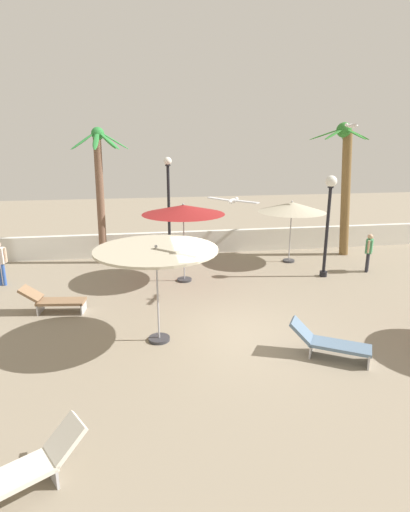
{
  "coord_description": "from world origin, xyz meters",
  "views": [
    {
      "loc": [
        -2.06,
        -9.45,
        4.99
      ],
      "look_at": [
        0.0,
        2.92,
        1.4
      ],
      "focal_mm": 28.01,
      "sensor_mm": 36.0,
      "label": 1
    }
  ],
  "objects_px": {
    "lamp_post_1": "(169,204)",
    "palm_tree_1": "(100,182)",
    "patio_umbrella_2": "(292,207)",
    "guest_0": "(369,249)",
    "seagull_0": "(233,201)",
    "lounge_chair_1": "(53,300)",
    "patio_umbrella_1": "(183,210)",
    "palm_tree_0": "(345,177)",
    "lounge_chair_2": "(22,471)",
    "seagull_1": "(352,125)",
    "patio_umbrella_3": "(156,254)",
    "lamp_post_3": "(329,210)",
    "lounge_chair_0": "(329,342)"
  },
  "relations": [
    {
      "from": "patio_umbrella_3",
      "to": "palm_tree_0",
      "type": "bearing_deg",
      "value": 39.04
    },
    {
      "from": "patio_umbrella_1",
      "to": "seagull_1",
      "type": "height_order",
      "value": "seagull_1"
    },
    {
      "from": "patio_umbrella_1",
      "to": "guest_0",
      "type": "xyz_separation_m",
      "value": [
        7.31,
        -0.12,
        -1.73
      ]
    },
    {
      "from": "seagull_0",
      "to": "lounge_chair_1",
      "type": "bearing_deg",
      "value": 148.37
    },
    {
      "from": "lamp_post_1",
      "to": "palm_tree_1",
      "type": "bearing_deg",
      "value": 171.22
    },
    {
      "from": "patio_umbrella_2",
      "to": "palm_tree_0",
      "type": "relative_size",
      "value": 0.49
    },
    {
      "from": "patio_umbrella_3",
      "to": "palm_tree_1",
      "type": "xyz_separation_m",
      "value": [
        -1.9,
        7.41,
        1.1
      ]
    },
    {
      "from": "lamp_post_1",
      "to": "guest_0",
      "type": "distance_m",
      "value": 8.22
    },
    {
      "from": "lounge_chair_2",
      "to": "lounge_chair_1",
      "type": "bearing_deg",
      "value": 97.01
    },
    {
      "from": "seagull_0",
      "to": "guest_0",
      "type": "bearing_deg",
      "value": 36.86
    },
    {
      "from": "patio_umbrella_1",
      "to": "lounge_chair_2",
      "type": "xyz_separation_m",
      "value": [
        -3.41,
        -8.93,
        -2.26
      ]
    },
    {
      "from": "patio_umbrella_1",
      "to": "lounge_chair_1",
      "type": "height_order",
      "value": "patio_umbrella_1"
    },
    {
      "from": "patio_umbrella_2",
      "to": "lounge_chair_1",
      "type": "xyz_separation_m",
      "value": [
        -8.98,
        -3.94,
        -1.97
      ]
    },
    {
      "from": "patio_umbrella_1",
      "to": "patio_umbrella_2",
      "type": "xyz_separation_m",
      "value": [
        4.74,
        1.72,
        -0.29
      ]
    },
    {
      "from": "seagull_0",
      "to": "patio_umbrella_3",
      "type": "bearing_deg",
      "value": 159.71
    },
    {
      "from": "patio_umbrella_2",
      "to": "lounge_chair_0",
      "type": "height_order",
      "value": "patio_umbrella_2"
    },
    {
      "from": "palm_tree_0",
      "to": "lounge_chair_1",
      "type": "relative_size",
      "value": 3.01
    },
    {
      "from": "palm_tree_1",
      "to": "patio_umbrella_1",
      "type": "bearing_deg",
      "value": -43.14
    },
    {
      "from": "lounge_chair_1",
      "to": "guest_0",
      "type": "distance_m",
      "value": 11.74
    },
    {
      "from": "lounge_chair_0",
      "to": "lounge_chair_2",
      "type": "distance_m",
      "value": 6.83
    },
    {
      "from": "seagull_1",
      "to": "palm_tree_1",
      "type": "bearing_deg",
      "value": 145.18
    },
    {
      "from": "palm_tree_0",
      "to": "guest_0",
      "type": "relative_size",
      "value": 3.77
    },
    {
      "from": "patio_umbrella_1",
      "to": "guest_0",
      "type": "relative_size",
      "value": 1.93
    },
    {
      "from": "patio_umbrella_1",
      "to": "lamp_post_1",
      "type": "relative_size",
      "value": 0.67
    },
    {
      "from": "patio_umbrella_3",
      "to": "guest_0",
      "type": "relative_size",
      "value": 1.98
    },
    {
      "from": "lounge_chair_1",
      "to": "lounge_chair_2",
      "type": "distance_m",
      "value": 6.76
    },
    {
      "from": "lamp_post_1",
      "to": "lamp_post_3",
      "type": "distance_m",
      "value": 6.35
    },
    {
      "from": "patio_umbrella_3",
      "to": "lounge_chair_1",
      "type": "xyz_separation_m",
      "value": [
        -3.05,
        2.31,
        -1.94
      ]
    },
    {
      "from": "patio_umbrella_2",
      "to": "guest_0",
      "type": "bearing_deg",
      "value": -35.61
    },
    {
      "from": "palm_tree_1",
      "to": "seagull_1",
      "type": "height_order",
      "value": "palm_tree_1"
    },
    {
      "from": "lounge_chair_2",
      "to": "guest_0",
      "type": "height_order",
      "value": "guest_0"
    },
    {
      "from": "palm_tree_0",
      "to": "lamp_post_3",
      "type": "bearing_deg",
      "value": -126.16
    },
    {
      "from": "seagull_1",
      "to": "patio_umbrella_1",
      "type": "bearing_deg",
      "value": 151.69
    },
    {
      "from": "patio_umbrella_2",
      "to": "seagull_0",
      "type": "height_order",
      "value": "seagull_0"
    },
    {
      "from": "patio_umbrella_1",
      "to": "lamp_post_1",
      "type": "xyz_separation_m",
      "value": [
        -0.33,
        2.46,
        -0.14
      ]
    },
    {
      "from": "lounge_chair_0",
      "to": "lounge_chair_2",
      "type": "height_order",
      "value": "same"
    },
    {
      "from": "seagull_1",
      "to": "lamp_post_3",
      "type": "bearing_deg",
      "value": 74.49
    },
    {
      "from": "palm_tree_0",
      "to": "palm_tree_1",
      "type": "distance_m",
      "value": 10.48
    },
    {
      "from": "palm_tree_0",
      "to": "lounge_chair_0",
      "type": "bearing_deg",
      "value": -118.54
    },
    {
      "from": "patio_umbrella_3",
      "to": "lamp_post_1",
      "type": "bearing_deg",
      "value": 83.03
    },
    {
      "from": "lounge_chair_2",
      "to": "patio_umbrella_3",
      "type": "bearing_deg",
      "value": 63.26
    },
    {
      "from": "guest_0",
      "to": "seagull_0",
      "type": "relative_size",
      "value": 1.46
    },
    {
      "from": "patio_umbrella_3",
      "to": "lamp_post_1",
      "type": "relative_size",
      "value": 0.69
    },
    {
      "from": "patio_umbrella_3",
      "to": "lamp_post_3",
      "type": "bearing_deg",
      "value": 32.47
    },
    {
      "from": "lamp_post_3",
      "to": "lounge_chair_1",
      "type": "xyz_separation_m",
      "value": [
        -9.58,
        -1.85,
        -2.17
      ]
    },
    {
      "from": "lounge_chair_1",
      "to": "guest_0",
      "type": "height_order",
      "value": "guest_0"
    },
    {
      "from": "palm_tree_0",
      "to": "lamp_post_3",
      "type": "relative_size",
      "value": 1.51
    },
    {
      "from": "palm_tree_1",
      "to": "seagull_1",
      "type": "distance_m",
      "value": 9.74
    },
    {
      "from": "lounge_chair_2",
      "to": "patio_umbrella_1",
      "type": "bearing_deg",
      "value": 69.12
    },
    {
      "from": "patio_umbrella_2",
      "to": "guest_0",
      "type": "relative_size",
      "value": 1.85
    }
  ]
}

